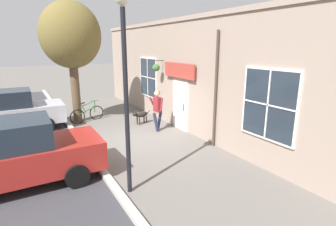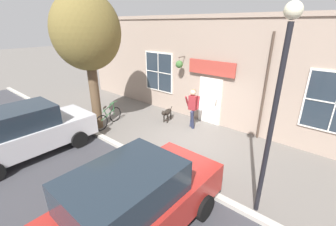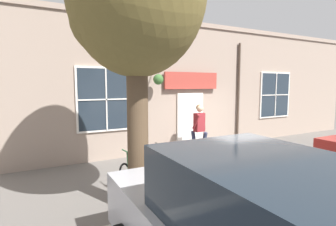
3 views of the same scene
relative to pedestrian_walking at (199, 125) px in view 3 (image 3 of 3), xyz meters
name	(u,v)px [view 3 (image 3 of 3)]	position (x,y,z in m)	size (l,w,h in m)	color
ground_plane	(235,163)	(1.19, 0.53, -1.07)	(90.00, 90.00, 0.00)	#66605B
storefront_facade	(194,86)	(-1.15, 0.53, 1.27)	(0.95, 18.00, 4.66)	gray
pedestrian_walking	(199,125)	(0.00, 0.00, 0.00)	(0.59, 0.55, 1.76)	#282D47
dog_on_leash	(168,149)	(0.21, -1.28, -0.62)	(1.08, 0.45, 0.67)	black
leaning_bicycle	(141,183)	(2.24, -2.99, -0.69)	(1.69, 0.47, 1.01)	black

